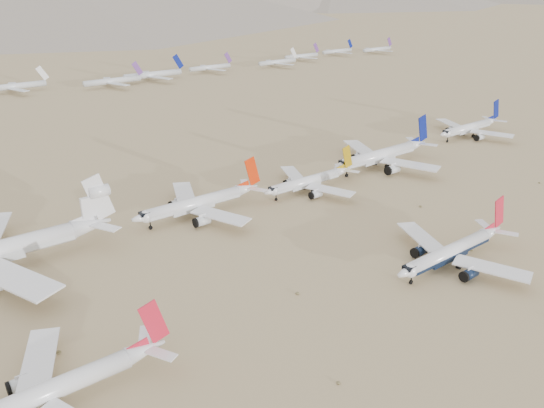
# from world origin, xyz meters

# --- Properties ---
(ground) EXTENTS (7000.00, 7000.00, 0.00)m
(ground) POSITION_xyz_m (0.00, 0.00, 0.00)
(ground) COLOR #937C56
(ground) RESTS_ON ground
(main_airliner) EXTENTS (43.60, 42.58, 15.39)m
(main_airliner) POSITION_xyz_m (13.40, 0.44, 4.23)
(main_airliner) COLOR white
(main_airliner) RESTS_ON ground
(second_airliner) EXTENTS (43.61, 42.62, 15.46)m
(second_airliner) POSITION_xyz_m (-89.87, 11.67, 4.33)
(second_airliner) COLOR white
(second_airliner) RESTS_ON ground
(row2_navy_widebody) EXTENTS (52.11, 50.96, 18.54)m
(row2_navy_widebody) POSITION_xyz_m (59.05, 67.60, 5.18)
(row2_navy_widebody) COLOR white
(row2_navy_widebody) RESTS_ON ground
(row2_gold_tail) EXTENTS (39.83, 38.95, 14.18)m
(row2_gold_tail) POSITION_xyz_m (17.24, 65.19, 3.97)
(row2_gold_tail) COLOR white
(row2_gold_tail) RESTS_ON ground
(row2_orange_tail) EXTENTS (45.49, 44.50, 16.23)m
(row2_orange_tail) POSITION_xyz_m (-26.04, 70.60, 4.55)
(row2_orange_tail) COLOR white
(row2_orange_tail) RESTS_ON ground
(row2_white_trijet) EXTENTS (61.31, 59.92, 21.73)m
(row2_white_trijet) POSITION_xyz_m (-86.53, 70.88, 6.29)
(row2_white_trijet) COLOR white
(row2_white_trijet) RESTS_ON ground
(row2_blue_far) EXTENTS (44.38, 43.40, 15.77)m
(row2_blue_far) POSITION_xyz_m (127.64, 72.75, 4.39)
(row2_blue_far) COLOR white
(row2_blue_far) RESTS_ON ground
(distant_storage_row) EXTENTS (603.54, 61.13, 15.67)m
(distant_storage_row) POSITION_xyz_m (52.57, 308.57, 4.37)
(distant_storage_row) COLOR silver
(distant_storage_row) RESTS_ON ground
(desert_scrub) EXTENTS (233.60, 121.67, 0.63)m
(desert_scrub) POSITION_xyz_m (-20.73, -21.89, 0.28)
(desert_scrub) COLOR brown
(desert_scrub) RESTS_ON ground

